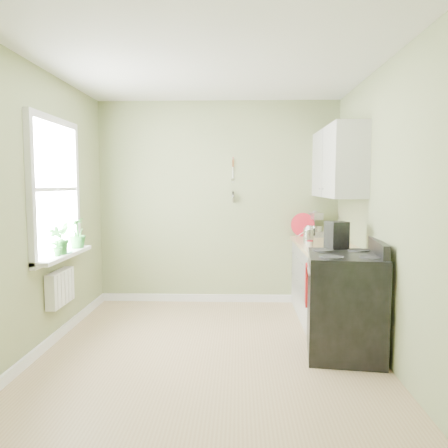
{
  "coord_description": "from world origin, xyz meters",
  "views": [
    {
      "loc": [
        0.28,
        -4.05,
        1.6
      ],
      "look_at": [
        0.12,
        0.55,
        1.18
      ],
      "focal_mm": 35.0,
      "sensor_mm": 36.0,
      "label": 1
    }
  ],
  "objects_px": {
    "stove": "(345,303)",
    "coffee_maker": "(336,238)",
    "stand_mixer": "(315,225)",
    "kettle": "(309,234)"
  },
  "relations": [
    {
      "from": "stove",
      "to": "coffee_maker",
      "type": "bearing_deg",
      "value": 92.3
    },
    {
      "from": "coffee_maker",
      "to": "stand_mixer",
      "type": "bearing_deg",
      "value": 88.66
    },
    {
      "from": "kettle",
      "to": "stand_mixer",
      "type": "bearing_deg",
      "value": 73.81
    },
    {
      "from": "stove",
      "to": "kettle",
      "type": "bearing_deg",
      "value": 99.55
    },
    {
      "from": "stove",
      "to": "kettle",
      "type": "relative_size",
      "value": 5.18
    },
    {
      "from": "stove",
      "to": "coffee_maker",
      "type": "relative_size",
      "value": 3.41
    },
    {
      "from": "stand_mixer",
      "to": "coffee_maker",
      "type": "height_order",
      "value": "stand_mixer"
    },
    {
      "from": "stand_mixer",
      "to": "coffee_maker",
      "type": "bearing_deg",
      "value": -91.34
    },
    {
      "from": "stand_mixer",
      "to": "coffee_maker",
      "type": "relative_size",
      "value": 1.12
    },
    {
      "from": "stove",
      "to": "stand_mixer",
      "type": "distance_m",
      "value": 1.84
    }
  ]
}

